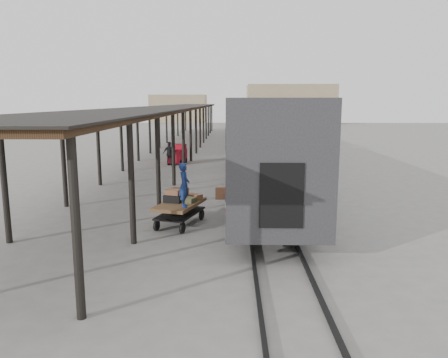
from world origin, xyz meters
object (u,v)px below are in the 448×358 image
luggage_tug (178,155)px  porter (184,185)px  pedestrian (170,154)px  baggage_cart (180,208)px

luggage_tug → porter: 17.20m
porter → pedestrian: porter is taller
luggage_tug → baggage_cart: bearing=-67.8°
luggage_tug → porter: bearing=-67.2°
baggage_cart → porter: 1.22m
porter → pedestrian: bearing=7.0°
baggage_cart → porter: bearing=-52.2°
luggage_tug → pedestrian: bearing=-102.8°
porter → baggage_cart: bearing=18.0°
baggage_cart → pedestrian: size_ratio=1.55×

